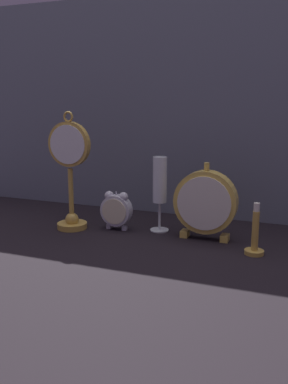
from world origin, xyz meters
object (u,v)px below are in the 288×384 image
(pocket_watch_on_stand, at_px, (70,173))
(champagne_flute, at_px, (160,185))
(alarm_clock_twin_bell, at_px, (116,209))
(mantel_clock_silver, at_px, (205,203))
(brass_candlestick, at_px, (255,238))

(pocket_watch_on_stand, relative_size, champagne_flute, 1.58)
(alarm_clock_twin_bell, bearing_deg, pocket_watch_on_stand, -163.99)
(mantel_clock_silver, relative_size, brass_candlestick, 1.62)
(mantel_clock_silver, xyz_separation_m, brass_candlestick, (0.14, -0.07, -0.06))
(champagne_flute, bearing_deg, pocket_watch_on_stand, -163.50)
(pocket_watch_on_stand, distance_m, champagne_flute, 0.25)
(pocket_watch_on_stand, xyz_separation_m, champagne_flute, (0.24, 0.07, -0.03))
(mantel_clock_silver, height_order, brass_candlestick, mantel_clock_silver)
(champagne_flute, relative_size, brass_candlestick, 1.66)
(alarm_clock_twin_bell, height_order, mantel_clock_silver, mantel_clock_silver)
(mantel_clock_silver, bearing_deg, brass_candlestick, -26.10)
(pocket_watch_on_stand, height_order, alarm_clock_twin_bell, pocket_watch_on_stand)
(mantel_clock_silver, distance_m, brass_candlestick, 0.16)
(mantel_clock_silver, distance_m, champagne_flute, 0.14)
(brass_candlestick, bearing_deg, pocket_watch_on_stand, 177.31)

